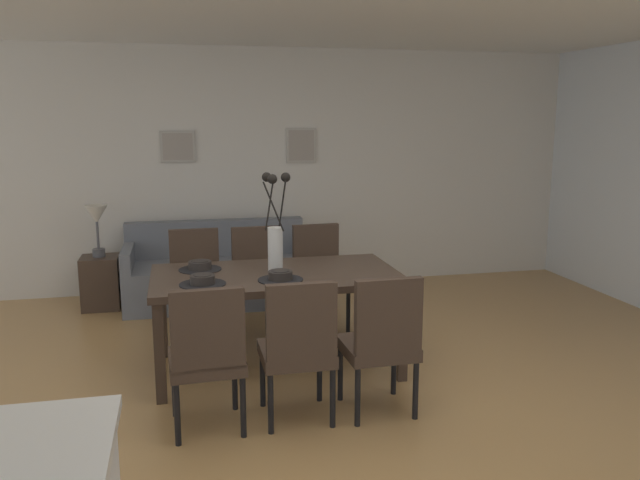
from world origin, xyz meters
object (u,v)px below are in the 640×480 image
table_lamp (97,219)px  framed_picture_center (301,145)px  dining_chair_far_left (298,344)px  side_table (101,282)px  framed_picture_left (178,146)px  dining_chair_near_left (207,352)px  bowl_near_left (202,279)px  sofa (218,275)px  dining_chair_near_right (196,278)px  dining_chair_mid_right (319,271)px  dining_chair_far_right (258,275)px  dining_table (276,283)px  bowl_far_left (280,275)px  centerpiece_vase (275,235)px  dining_chair_mid_left (382,338)px  bowl_near_right (200,265)px

table_lamp → framed_picture_center: framed_picture_center is taller
dining_chair_far_left → side_table: (-1.46, 2.81, -0.25)m
side_table → framed_picture_left: framed_picture_left is taller
side_table → framed_picture_center: size_ratio=1.37×
dining_chair_near_left → bowl_near_left: 0.74m
sofa → dining_chair_near_right: bearing=-103.8°
dining_chair_mid_right → bowl_near_left: (-1.06, -1.10, 0.27)m
dining_chair_mid_right → sofa: 1.34m
dining_chair_far_right → bowl_near_left: dining_chair_far_right is taller
dining_chair_far_right → table_lamp: (-1.43, 1.04, 0.38)m
dining_table → framed_picture_left: framed_picture_left is taller
bowl_far_left → dining_chair_far_left: bearing=-90.1°
dining_chair_near_right → side_table: bearing=130.9°
dining_chair_mid_right → centerpiece_vase: (-0.52, -0.88, 0.51)m
dining_chair_near_right → framed_picture_left: (-0.10, 1.51, 1.05)m
dining_chair_near_right → centerpiece_vase: 1.16m
dining_chair_near_left → sofa: 2.83m
dining_chair_far_left → sofa: bearing=96.2°
centerpiece_vase → dining_chair_far_right: bearing=91.8°
dining_chair_mid_right → bowl_near_left: dining_chair_mid_right is taller
dining_chair_near_left → dining_chair_mid_left: same height
dining_chair_near_right → bowl_far_left: 1.26m
dining_chair_near_right → dining_chair_far_left: size_ratio=1.00×
dining_chair_far_right → dining_chair_mid_left: (0.55, -1.78, 0.00)m
dining_chair_mid_left → centerpiece_vase: centerpiece_vase is taller
framed_picture_center → dining_chair_far_right: bearing=-114.4°
framed_picture_left → dining_chair_far_left: bearing=-78.7°
bowl_near_right → framed_picture_center: (1.20, 2.17, 0.78)m
dining_table → bowl_far_left: (0.00, -0.22, 0.11)m
dining_chair_near_right → framed_picture_center: bearing=51.0°
dining_table → side_table: (-1.46, 1.92, -0.41)m
dining_chair_near_left → framed_picture_left: framed_picture_left is taller
table_lamp → sofa: bearing=-0.6°
bowl_near_left → dining_chair_near_right: bearing=91.0°
dining_chair_mid_left → bowl_near_left: size_ratio=5.41×
bowl_near_right → sofa: bearing=82.2°
side_table → table_lamp: 0.63m
dining_chair_mid_right → dining_table: bearing=-120.7°
dining_chair_mid_left → table_lamp: size_ratio=1.80×
bowl_near_left → framed_picture_left: (-0.12, 2.61, 0.78)m
dining_table → framed_picture_center: size_ratio=4.76×
bowl_near_right → dining_chair_far_right: bearing=51.7°
centerpiece_vase → framed_picture_center: (0.66, 2.38, 0.54)m
dining_chair_far_left → dining_chair_mid_right: (0.53, 1.78, 0.00)m
dining_chair_mid_right → table_lamp: bearing=152.5°
dining_chair_far_left → framed_picture_center: (0.66, 3.28, 1.05)m
sofa → framed_picture_center: bearing=26.5°
dining_table → dining_chair_mid_right: (0.52, 0.88, -0.15)m
framed_picture_center → sofa: bearing=-153.5°
bowl_near_right → bowl_near_left: bearing=-90.0°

